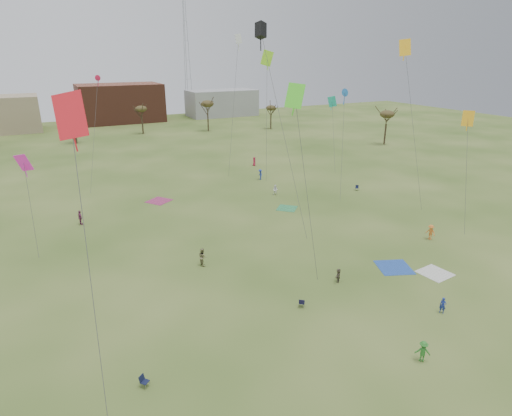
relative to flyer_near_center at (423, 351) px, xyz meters
name	(u,v)px	position (x,y,z in m)	size (l,w,h in m)	color
ground	(317,307)	(-2.86, 9.28, -0.84)	(260.00, 260.00, 0.00)	#325019
flyer_near_center	(423,351)	(0.00, 0.00, 0.00)	(1.08, 0.62, 1.68)	#2A7727
flyer_near_right	(443,305)	(6.36, 3.65, -0.10)	(0.54, 0.35, 1.47)	navy
spectator_fore_b	(203,257)	(-9.15, 21.44, 0.13)	(0.94, 0.73, 1.94)	olive
spectator_fore_c	(338,275)	(1.58, 12.08, -0.13)	(1.31, 0.42, 1.41)	brown
flyer_mid_b	(431,232)	(17.78, 15.24, 0.10)	(1.21, 0.70, 1.87)	orange
spectator_mid_d	(80,218)	(-19.54, 39.47, 0.14)	(1.15, 0.48, 1.96)	#853763
spectator_mid_e	(275,190)	(9.44, 38.69, -0.02)	(0.80, 0.62, 1.65)	white
flyer_far_b	(254,161)	(14.89, 57.05, 0.04)	(0.86, 0.56, 1.76)	#AF1E3F
flyer_far_c	(260,174)	(11.36, 47.64, 0.09)	(1.20, 0.69, 1.85)	navy
blanket_blue	(394,267)	(8.69, 11.76, -0.84)	(3.37, 3.37, 0.03)	#2750AB
blanket_cream	(435,273)	(11.52, 8.90, -0.84)	(2.90, 2.90, 0.03)	silver
blanket_plum	(159,201)	(-7.92, 44.18, -0.84)	(3.17, 3.17, 0.03)	#9A2F5D
blanket_olive	(287,208)	(7.90, 32.49, -0.84)	(2.71, 2.71, 0.03)	#338C51
camp_chair_left	(145,384)	(-18.75, 6.63, -0.58)	(0.73, 0.74, 0.87)	#121833
camp_chair_center	(302,304)	(-4.04, 9.94, -0.58)	(0.73, 0.74, 0.87)	#17153B
camp_chair_right	(357,189)	(22.59, 34.66, -0.58)	(0.73, 0.74, 0.87)	#121733
kites_aloft	(266,63)	(3.93, 31.93, 19.30)	(50.71, 61.20, 23.45)	red
tree_line	(117,117)	(-5.70, 88.40, 6.25)	(117.44, 49.32, 8.91)	#3A2B1E
building_brick	(120,103)	(2.14, 129.28, 5.16)	(26.00, 16.00, 12.00)	brown
building_grey	(222,103)	(37.14, 127.28, 3.66)	(24.00, 12.00, 9.00)	gray
radio_tower	(187,60)	(27.14, 134.28, 18.37)	(1.51, 1.72, 41.00)	#9EA3A8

